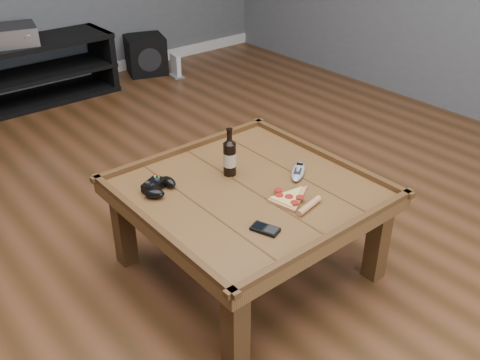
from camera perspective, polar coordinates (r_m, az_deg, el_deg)
ground at (r=2.62m, az=0.85°, el=-9.33°), size 6.00×6.00×0.00m
baseboard at (r=4.98m, az=-22.34°, el=8.99°), size 5.00×0.02×0.10m
coffee_table at (r=2.39m, az=0.92°, el=-2.10°), size 1.03×1.03×0.48m
media_console at (r=4.70m, az=-21.80°, el=10.47°), size 1.40×0.45×0.50m
beer_bottle at (r=2.43m, az=-1.11°, el=2.53°), size 0.06×0.06×0.23m
game_controller at (r=2.36m, az=-8.71°, el=-0.69°), size 0.18×0.16×0.05m
pizza_slice at (r=2.28m, az=5.56°, el=-2.11°), size 0.22×0.30×0.03m
smartphone at (r=2.09m, az=2.70°, el=-5.24°), size 0.09×0.12×0.01m
remote_control at (r=2.48m, az=6.21°, el=0.91°), size 0.18×0.16×0.03m
av_receiver at (r=4.59m, az=-23.41°, el=13.98°), size 0.47×0.41×0.14m
subwoofer at (r=5.19m, az=-10.03°, el=13.03°), size 0.43×0.43×0.34m
game_console at (r=5.07m, az=-6.88°, el=11.91°), size 0.12×0.18×0.21m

